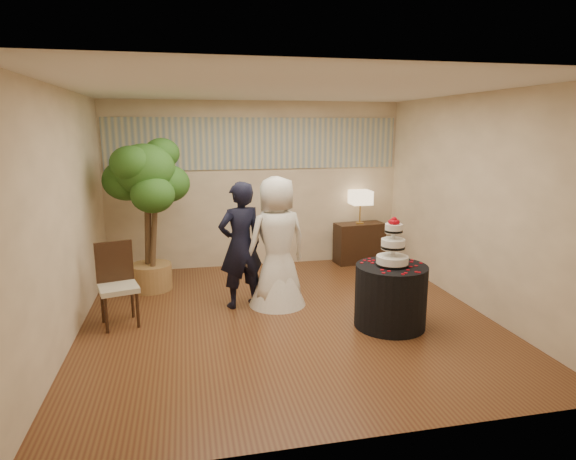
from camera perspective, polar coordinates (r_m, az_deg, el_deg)
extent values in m
cube|color=brown|center=(6.20, -0.13, -10.33)|extent=(5.00, 5.00, 0.00)
cube|color=white|center=(5.75, -0.14, 16.41)|extent=(5.00, 5.00, 0.00)
cube|color=beige|center=(8.25, -3.76, 5.33)|extent=(5.00, 0.06, 2.80)
cube|color=beige|center=(3.47, 8.49, -4.21)|extent=(5.00, 0.06, 2.80)
cube|color=beige|center=(5.84, -24.89, 1.44)|extent=(0.06, 5.00, 2.80)
cube|color=beige|center=(6.79, 21.02, 3.09)|extent=(0.06, 5.00, 2.80)
cube|color=#A5AC9B|center=(8.18, -3.80, 10.19)|extent=(4.90, 0.02, 0.85)
imported|color=black|center=(6.37, -5.64, -1.81)|extent=(0.71, 0.58, 1.69)
imported|color=white|center=(6.39, -1.31, -1.40)|extent=(1.03, 0.98, 1.75)
cylinder|color=black|center=(5.96, 12.06, -7.66)|extent=(0.89, 0.89, 0.76)
cube|color=black|center=(8.64, 8.42, -1.52)|extent=(0.89, 0.46, 0.71)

